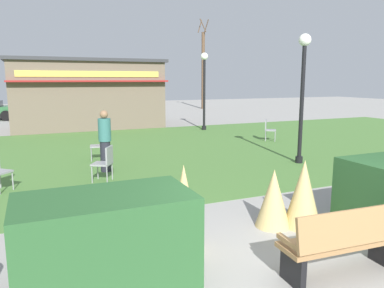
{
  "coord_description": "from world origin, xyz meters",
  "views": [
    {
      "loc": [
        -2.92,
        -3.32,
        2.5
      ],
      "look_at": [
        0.25,
        4.02,
        1.12
      ],
      "focal_mm": 34.76,
      "sensor_mm": 36.0,
      "label": 1
    }
  ],
  "objects_px": {
    "lamppost_far": "(204,81)",
    "cafe_chair_west": "(268,128)",
    "cafe_chair_east": "(100,143)",
    "tree_center_bg": "(203,69)",
    "person_strolling": "(105,141)",
    "cafe_chair_north": "(105,161)",
    "park_bench": "(346,241)",
    "lamppost_mid": "(303,83)",
    "food_kiosk": "(87,94)"
  },
  "relations": [
    {
      "from": "food_kiosk",
      "to": "cafe_chair_west",
      "type": "distance_m",
      "value": 9.89
    },
    {
      "from": "cafe_chair_east",
      "to": "tree_center_bg",
      "type": "xyz_separation_m",
      "value": [
        11.91,
        17.86,
        2.88
      ]
    },
    {
      "from": "food_kiosk",
      "to": "cafe_chair_east",
      "type": "distance_m",
      "value": 8.77
    },
    {
      "from": "cafe_chair_west",
      "to": "lamppost_far",
      "type": "bearing_deg",
      "value": 103.01
    },
    {
      "from": "lamppost_mid",
      "to": "tree_center_bg",
      "type": "bearing_deg",
      "value": 72.73
    },
    {
      "from": "lamppost_mid",
      "to": "cafe_chair_east",
      "type": "relative_size",
      "value": 4.29
    },
    {
      "from": "lamppost_mid",
      "to": "cafe_chair_east",
      "type": "xyz_separation_m",
      "value": [
        -5.48,
        2.83,
        -1.89
      ]
    },
    {
      "from": "park_bench",
      "to": "lamppost_far",
      "type": "height_order",
      "value": "lamppost_far"
    },
    {
      "from": "tree_center_bg",
      "to": "person_strolling",
      "type": "bearing_deg",
      "value": -121.77
    },
    {
      "from": "person_strolling",
      "to": "tree_center_bg",
      "type": "relative_size",
      "value": 0.22
    },
    {
      "from": "tree_center_bg",
      "to": "park_bench",
      "type": "bearing_deg",
      "value": -111.36
    },
    {
      "from": "cafe_chair_north",
      "to": "lamppost_mid",
      "type": "bearing_deg",
      "value": -2.08
    },
    {
      "from": "lamppost_mid",
      "to": "food_kiosk",
      "type": "height_order",
      "value": "lamppost_mid"
    },
    {
      "from": "lamppost_far",
      "to": "person_strolling",
      "type": "bearing_deg",
      "value": -132.4
    },
    {
      "from": "lamppost_far",
      "to": "person_strolling",
      "type": "height_order",
      "value": "lamppost_far"
    },
    {
      "from": "food_kiosk",
      "to": "cafe_chair_east",
      "type": "xyz_separation_m",
      "value": [
        -0.85,
        -8.63,
        -1.26
      ]
    },
    {
      "from": "park_bench",
      "to": "person_strolling",
      "type": "height_order",
      "value": "person_strolling"
    },
    {
      "from": "cafe_chair_west",
      "to": "cafe_chair_east",
      "type": "bearing_deg",
      "value": -171.79
    },
    {
      "from": "park_bench",
      "to": "cafe_chair_east",
      "type": "bearing_deg",
      "value": 100.99
    },
    {
      "from": "cafe_chair_west",
      "to": "tree_center_bg",
      "type": "bearing_deg",
      "value": 73.83
    },
    {
      "from": "lamppost_mid",
      "to": "lamppost_far",
      "type": "distance_m",
      "value": 8.05
    },
    {
      "from": "lamppost_mid",
      "to": "lamppost_far",
      "type": "xyz_separation_m",
      "value": [
        0.58,
        8.03,
        0.0
      ]
    },
    {
      "from": "lamppost_mid",
      "to": "park_bench",
      "type": "bearing_deg",
      "value": -124.56
    },
    {
      "from": "food_kiosk",
      "to": "cafe_chair_north",
      "type": "xyz_separation_m",
      "value": [
        -1.18,
        -11.26,
        -1.26
      ]
    },
    {
      "from": "lamppost_mid",
      "to": "cafe_chair_north",
      "type": "xyz_separation_m",
      "value": [
        -5.8,
        0.21,
        -1.89
      ]
    },
    {
      "from": "lamppost_mid",
      "to": "person_strolling",
      "type": "bearing_deg",
      "value": 167.35
    },
    {
      "from": "park_bench",
      "to": "cafe_chair_west",
      "type": "bearing_deg",
      "value": 60.23
    },
    {
      "from": "park_bench",
      "to": "lamppost_mid",
      "type": "bearing_deg",
      "value": 55.44
    },
    {
      "from": "cafe_chair_north",
      "to": "lamppost_far",
      "type": "bearing_deg",
      "value": 50.78
    },
    {
      "from": "park_bench",
      "to": "lamppost_far",
      "type": "distance_m",
      "value": 14.45
    },
    {
      "from": "person_strolling",
      "to": "lamppost_far",
      "type": "bearing_deg",
      "value": 95.11
    },
    {
      "from": "lamppost_far",
      "to": "person_strolling",
      "type": "distance_m",
      "value": 9.31
    },
    {
      "from": "park_bench",
      "to": "lamppost_far",
      "type": "relative_size",
      "value": 0.45
    },
    {
      "from": "park_bench",
      "to": "cafe_chair_north",
      "type": "relative_size",
      "value": 1.94
    },
    {
      "from": "lamppost_mid",
      "to": "lamppost_far",
      "type": "relative_size",
      "value": 1.0
    },
    {
      "from": "park_bench",
      "to": "cafe_chair_north",
      "type": "height_order",
      "value": "park_bench"
    },
    {
      "from": "lamppost_mid",
      "to": "food_kiosk",
      "type": "distance_m",
      "value": 12.38
    },
    {
      "from": "person_strolling",
      "to": "tree_center_bg",
      "type": "xyz_separation_m",
      "value": [
        12.04,
        19.44,
        2.55
      ]
    },
    {
      "from": "cafe_chair_west",
      "to": "cafe_chair_north",
      "type": "relative_size",
      "value": 1.0
    },
    {
      "from": "cafe_chair_east",
      "to": "person_strolling",
      "type": "height_order",
      "value": "person_strolling"
    },
    {
      "from": "lamppost_far",
      "to": "cafe_chair_west",
      "type": "height_order",
      "value": "lamppost_far"
    },
    {
      "from": "cafe_chair_east",
      "to": "cafe_chair_west",
      "type": "bearing_deg",
      "value": 8.21
    },
    {
      "from": "food_kiosk",
      "to": "cafe_chair_east",
      "type": "height_order",
      "value": "food_kiosk"
    },
    {
      "from": "food_kiosk",
      "to": "person_strolling",
      "type": "height_order",
      "value": "food_kiosk"
    },
    {
      "from": "park_bench",
      "to": "person_strolling",
      "type": "bearing_deg",
      "value": 104.46
    },
    {
      "from": "park_bench",
      "to": "food_kiosk",
      "type": "xyz_separation_m",
      "value": [
        -0.78,
        17.05,
        1.31
      ]
    },
    {
      "from": "lamppost_mid",
      "to": "cafe_chair_west",
      "type": "bearing_deg",
      "value": 68.08
    },
    {
      "from": "lamppost_far",
      "to": "cafe_chair_north",
      "type": "relative_size",
      "value": 4.29
    },
    {
      "from": "cafe_chair_north",
      "to": "park_bench",
      "type": "bearing_deg",
      "value": -71.3
    },
    {
      "from": "park_bench",
      "to": "lamppost_mid",
      "type": "height_order",
      "value": "lamppost_mid"
    }
  ]
}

